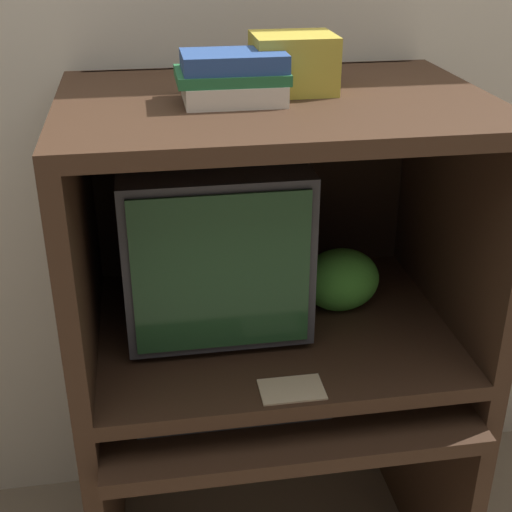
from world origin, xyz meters
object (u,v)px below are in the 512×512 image
(mouse, at_px, (357,388))
(snack_bag, at_px, (340,280))
(keyboard, at_px, (232,405))
(storage_box, at_px, (293,63))
(book_stack, at_px, (233,77))
(crt_monitor, at_px, (211,234))

(mouse, relative_size, snack_bag, 0.38)
(keyboard, bearing_deg, storage_box, 51.83)
(book_stack, bearing_deg, mouse, -28.13)
(mouse, bearing_deg, storage_box, 120.79)
(keyboard, relative_size, mouse, 5.71)
(book_stack, xyz_separation_m, storage_box, (0.14, 0.07, 0.01))
(book_stack, height_order, storage_box, storage_box)
(crt_monitor, relative_size, book_stack, 1.99)
(keyboard, height_order, storage_box, storage_box)
(mouse, xyz_separation_m, storage_box, (-0.12, 0.20, 0.70))
(crt_monitor, relative_size, storage_box, 2.58)
(mouse, height_order, book_stack, book_stack)
(snack_bag, xyz_separation_m, book_stack, (-0.27, -0.08, 0.52))
(mouse, bearing_deg, snack_bag, 86.91)
(snack_bag, distance_m, book_stack, 0.59)
(crt_monitor, xyz_separation_m, snack_bag, (0.31, -0.03, -0.13))
(mouse, bearing_deg, keyboard, -178.18)
(keyboard, bearing_deg, book_stack, 77.76)
(snack_bag, relative_size, storage_box, 1.14)
(crt_monitor, bearing_deg, snack_bag, -5.52)
(keyboard, xyz_separation_m, mouse, (0.29, 0.01, 0.00))
(storage_box, bearing_deg, book_stack, -153.93)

